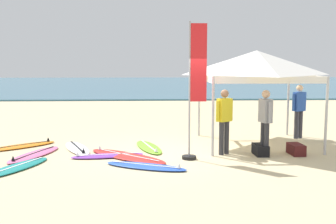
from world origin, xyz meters
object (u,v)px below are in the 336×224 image
at_px(surfboard_blue, 146,166).
at_px(gear_bag_by_pole, 260,150).
at_px(banner_flag, 194,96).
at_px(surfboard_lime, 149,147).
at_px(person_grey, 265,118).
at_px(surfboard_teal, 16,167).
at_px(person_yellow, 224,117).
at_px(person_blue, 299,108).
at_px(surfboard_white, 77,148).
at_px(gear_bag_near_tent, 296,149).
at_px(surfboard_orange, 21,146).
at_px(canopy_tent, 256,63).
at_px(surfboard_purple, 107,156).
at_px(surfboard_pink, 34,154).
at_px(surfboard_red, 127,156).

distance_m(surfboard_blue, gear_bag_by_pole, 3.20).
height_order(surfboard_blue, banner_flag, banner_flag).
distance_m(surfboard_lime, person_grey, 3.32).
relative_size(surfboard_teal, surfboard_lime, 1.04).
xyz_separation_m(person_yellow, gear_bag_by_pole, (0.94, -0.12, -0.85)).
bearing_deg(person_blue, person_grey, -126.43).
xyz_separation_m(person_yellow, person_blue, (2.77, 2.15, 0.00)).
relative_size(person_blue, person_grey, 1.00).
relative_size(surfboard_white, gear_bag_by_pole, 3.39).
relative_size(banner_flag, gear_bag_near_tent, 5.67).
bearing_deg(banner_flag, surfboard_orange, 161.25).
relative_size(canopy_tent, gear_bag_by_pole, 5.14).
distance_m(surfboard_purple, person_grey, 4.17).
distance_m(surfboard_pink, surfboard_lime, 3.07).
relative_size(surfboard_teal, gear_bag_by_pole, 3.50).
bearing_deg(gear_bag_by_pole, person_grey, -53.28).
xyz_separation_m(surfboard_purple, person_blue, (5.81, 2.33, 0.95)).
distance_m(surfboard_lime, surfboard_orange, 3.66).
xyz_separation_m(canopy_tent, surfboard_white, (-5.12, -0.51, -2.35)).
bearing_deg(banner_flag, gear_bag_by_pole, 11.22).
bearing_deg(person_yellow, surfboard_teal, -165.85).
bearing_deg(surfboard_white, banner_flag, -22.21).
relative_size(surfboard_purple, surfboard_teal, 0.91).
height_order(surfboard_lime, person_grey, person_grey).
height_order(surfboard_orange, banner_flag, banner_flag).
bearing_deg(person_blue, surfboard_purple, -158.15).
xyz_separation_m(surfboard_orange, gear_bag_by_pole, (6.57, -1.27, 0.10)).
bearing_deg(surfboard_blue, surfboard_lime, 88.50).
xyz_separation_m(surfboard_teal, surfboard_lime, (3.01, 2.10, 0.00)).
xyz_separation_m(surfboard_blue, gear_bag_near_tent, (3.93, 1.17, 0.10)).
relative_size(surfboard_lime, surfboard_orange, 1.04).
distance_m(surfboard_teal, person_grey, 6.17).
height_order(surfboard_pink, surfboard_orange, same).
bearing_deg(surfboard_pink, gear_bag_near_tent, -1.39).
relative_size(surfboard_blue, surfboard_orange, 1.05).
relative_size(person_grey, banner_flag, 0.50).
xyz_separation_m(surfboard_pink, surfboard_red, (2.41, -0.29, -0.00)).
bearing_deg(canopy_tent, person_grey, -95.06).
xyz_separation_m(surfboard_orange, banner_flag, (4.78, -1.62, 1.54)).
bearing_deg(surfboard_purple, gear_bag_near_tent, 0.72).
distance_m(surfboard_teal, surfboard_red, 2.66).
distance_m(surfboard_white, surfboard_orange, 1.69).
bearing_deg(surfboard_pink, person_grey, -2.64).
xyz_separation_m(person_yellow, person_grey, (1.02, -0.22, 0.00)).
relative_size(surfboard_white, person_yellow, 1.19).
relative_size(surfboard_purple, gear_bag_by_pole, 3.18).
xyz_separation_m(surfboard_orange, person_grey, (6.64, -1.37, 0.95)).
distance_m(surfboard_teal, banner_flag, 4.49).
distance_m(surfboard_purple, banner_flag, 2.69).
relative_size(surfboard_pink, gear_bag_near_tent, 3.55).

